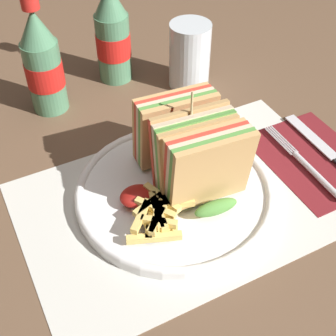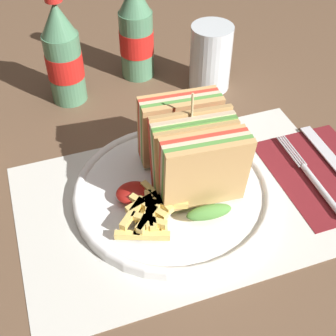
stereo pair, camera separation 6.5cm
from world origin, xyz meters
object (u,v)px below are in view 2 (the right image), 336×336
object	(u,v)px
plate_main	(173,192)
club_sandwich	(191,152)
fork	(315,182)
coke_bottle_near	(63,56)
coke_bottle_far	(136,33)
glass_near	(210,61)

from	to	relation	value
plate_main	club_sandwich	distance (m)	0.07
club_sandwich	fork	bearing A→B (deg)	-17.05
coke_bottle_near	coke_bottle_far	bearing A→B (deg)	14.71
glass_near	plate_main	bearing A→B (deg)	-123.02
fork	coke_bottle_far	bearing A→B (deg)	114.21
coke_bottle_far	fork	bearing A→B (deg)	-67.01
club_sandwich	coke_bottle_near	world-z (taller)	coke_bottle_near
coke_bottle_near	fork	bearing A→B (deg)	-48.61
coke_bottle_far	club_sandwich	bearing A→B (deg)	-93.03
fork	club_sandwich	bearing A→B (deg)	164.18
coke_bottle_far	glass_near	distance (m)	0.14
club_sandwich	fork	world-z (taller)	club_sandwich
plate_main	coke_bottle_far	xyz separation A→B (m)	(0.05, 0.33, 0.08)
plate_main	glass_near	world-z (taller)	glass_near
coke_bottle_near	glass_near	world-z (taller)	coke_bottle_near
coke_bottle_near	coke_bottle_far	xyz separation A→B (m)	(0.14, 0.04, 0.00)
plate_main	fork	size ratio (longest dim) A/B	1.58
coke_bottle_near	coke_bottle_far	size ratio (longest dim) A/B	1.00
club_sandwich	fork	distance (m)	0.19
fork	glass_near	bearing A→B (deg)	100.12
club_sandwich	glass_near	distance (m)	0.27
plate_main	fork	bearing A→B (deg)	-12.92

